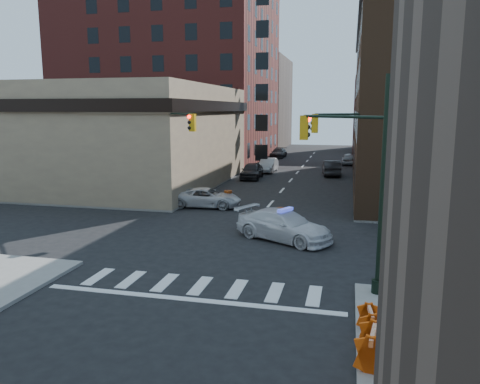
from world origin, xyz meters
The scene contains 31 objects.
ground centered at (0.00, 0.00, 0.00)m, with size 140.00×140.00×0.00m, color black.
sidewalk_nw centered at (-23.00, 32.75, 0.07)m, with size 34.00×54.50×0.15m, color gray.
bank_building centered at (-17.00, 16.50, 4.50)m, with size 22.00×22.00×9.00m, color #917E5F.
apartment_block centered at (-18.50, 40.00, 12.00)m, with size 25.00×25.00×24.00m, color maroon.
commercial_row_ne centered at (13.00, 22.50, 7.00)m, with size 14.00×34.00×14.00m, color #472E1C.
filler_nw centered at (-16.00, 62.00, 8.00)m, with size 20.00×18.00×16.00m, color brown.
filler_ne centered at (14.00, 58.00, 6.00)m, with size 16.00×16.00×12.00m, color maroon.
signal_pole_se centered at (6.04, -5.52, 4.61)m, with size 5.40×5.27×8.00m.
signal_pole_nw centered at (-5.85, 5.34, 4.34)m, with size 3.58×3.67×8.00m.
signal_pole_ne centered at (5.84, 5.35, 4.34)m, with size 3.67×3.58×8.00m.
tree_ne_near centered at (7.50, 26.00, 3.49)m, with size 3.00×3.00×4.85m.
tree_ne_far centered at (7.50, 34.00, 3.49)m, with size 3.00×3.00×4.85m.
police_car centered at (2.30, 0.59, 0.80)m, with size 2.23×5.49×1.59m, color silver.
pickup centered at (-4.25, 7.86, 0.68)m, with size 2.26×4.91×1.36m, color #BDBDC1.
parked_car_wnear centered at (-3.99, 22.29, 0.81)m, with size 1.91×4.75×1.62m, color black.
parked_car_wfar centered at (-3.26, 27.68, 0.77)m, with size 1.62×4.65×1.53m, color #96999E.
parked_car_wdeep centered at (-4.49, 43.62, 0.69)m, with size 1.92×4.73×1.37m, color black.
parked_car_enear centered at (3.74, 26.45, 0.80)m, with size 1.68×4.83×1.59m, color black.
parked_car_efar centered at (5.50, 37.13, 0.74)m, with size 1.74×4.32×1.47m, color gray.
pedestrian_a centered at (-9.51, 6.97, 1.12)m, with size 0.71×0.46×1.94m, color black.
pedestrian_b centered at (-11.48, 7.88, 1.03)m, with size 0.86×0.67×1.77m, color black.
pedestrian_c centered at (-13.00, 6.23, 0.97)m, with size 0.96×0.40×1.63m, color #1E232D.
barrel_road centered at (1.65, 3.65, 0.54)m, with size 0.61×0.61×1.09m, color orange.
barrel_bank centered at (-2.97, 8.92, 0.53)m, with size 0.60×0.60×1.07m, color #C45909.
barricade_se_a centered at (8.14, -5.70, 0.56)m, with size 1.10×0.55×0.82m, color #CB3A09, non-canonical shape.
barricade_se_b centered at (8.50, -8.36, 0.66)m, with size 1.35×0.68×1.01m, color orange, non-canonical shape.
barricade_se_c centered at (6.40, -9.78, 0.55)m, with size 1.08×0.54×0.81m, color orange, non-canonical shape.
barricade_se_d centered at (7.31, -12.07, 0.56)m, with size 1.10×0.55×0.83m, color #CF6309, non-canonical shape.
barricade_se_e centered at (6.40, -11.50, 0.64)m, with size 1.32×0.66×0.99m, color #C64109, non-canonical shape.
barricade_nw_a centered at (-9.50, 6.64, 0.58)m, with size 1.14×0.57×0.85m, color red, non-canonical shape.
barricade_nw_b centered at (-9.42, 6.53, 0.59)m, with size 1.18×0.59×0.89m, color #C24009, non-canonical shape.
Camera 1 is at (5.59, -23.65, 6.94)m, focal length 35.00 mm.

